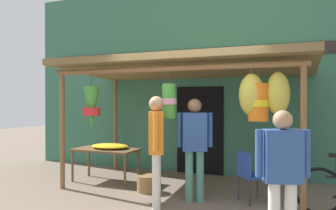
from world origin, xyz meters
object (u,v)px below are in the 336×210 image
(wicker_basket_by_table, at_px, (147,184))
(customer_foreground, at_px, (195,141))
(display_table, at_px, (106,152))
(shopper_by_bananas, at_px, (157,142))
(vendor_in_orange, at_px, (283,169))
(folding_chair, at_px, (250,172))
(flower_heap_on_table, at_px, (110,146))

(wicker_basket_by_table, relative_size, customer_foreground, 0.22)
(display_table, height_order, customer_foreground, customer_foreground)
(wicker_basket_by_table, bearing_deg, display_table, 160.88)
(customer_foreground, bearing_deg, wicker_basket_by_table, 166.79)
(wicker_basket_by_table, distance_m, shopper_by_bananas, 1.30)
(display_table, bearing_deg, vendor_in_orange, -29.74)
(shopper_by_bananas, bearing_deg, wicker_basket_by_table, 124.40)
(display_table, relative_size, customer_foreground, 0.78)
(folding_chair, relative_size, customer_foreground, 0.49)
(wicker_basket_by_table, relative_size, vendor_in_orange, 0.24)
(vendor_in_orange, relative_size, shopper_by_bananas, 0.90)
(flower_heap_on_table, height_order, wicker_basket_by_table, flower_heap_on_table)
(display_table, xyz_separation_m, folding_chair, (2.98, -0.37, -0.10))
(display_table, relative_size, flower_heap_on_table, 1.64)
(vendor_in_orange, bearing_deg, display_table, 150.26)
(flower_heap_on_table, distance_m, customer_foreground, 2.17)
(wicker_basket_by_table, height_order, shopper_by_bananas, shopper_by_bananas)
(vendor_in_orange, relative_size, customer_foreground, 0.92)
(display_table, height_order, flower_heap_on_table, flower_heap_on_table)
(folding_chair, relative_size, vendor_in_orange, 0.54)
(customer_foreground, distance_m, shopper_by_bananas, 0.71)
(flower_heap_on_table, relative_size, vendor_in_orange, 0.52)
(display_table, bearing_deg, shopper_by_bananas, -35.12)
(shopper_by_bananas, bearing_deg, display_table, 144.88)
(folding_chair, distance_m, customer_foreground, 1.03)
(flower_heap_on_table, relative_size, shopper_by_bananas, 0.47)
(display_table, relative_size, wicker_basket_by_table, 3.60)
(shopper_by_bananas, bearing_deg, folding_chair, 31.63)
(wicker_basket_by_table, bearing_deg, folding_chair, 0.72)
(folding_chair, xyz_separation_m, customer_foreground, (-0.86, -0.25, 0.51))
(display_table, relative_size, folding_chair, 1.59)
(shopper_by_bananas, bearing_deg, customer_foreground, 50.90)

